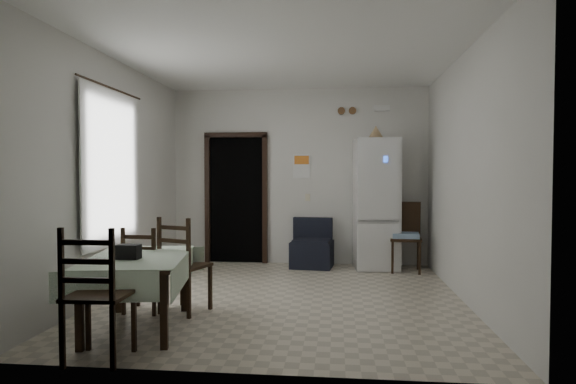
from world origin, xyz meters
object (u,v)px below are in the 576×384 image
(fridge, at_px, (376,204))
(dining_chair_far_left, at_px, (145,269))
(dining_chair_far_right, at_px, (185,264))
(dining_chair_near_head, at_px, (99,293))
(dining_table, at_px, (139,292))
(corner_chair, at_px, (406,237))
(navy_seat, at_px, (312,243))

(fridge, relative_size, dining_chair_far_left, 2.22)
(dining_chair_far_right, height_order, dining_chair_near_head, dining_chair_near_head)
(fridge, xyz_separation_m, dining_chair_far_left, (-2.67, -2.66, -0.56))
(dining_chair_far_left, height_order, dining_chair_far_right, dining_chair_far_right)
(fridge, height_order, dining_table, fridge)
(corner_chair, bearing_deg, dining_chair_far_right, -131.50)
(corner_chair, xyz_separation_m, dining_chair_far_left, (-3.10, -2.45, -0.07))
(corner_chair, xyz_separation_m, dining_chair_far_right, (-2.66, -2.43, -0.01))
(dining_chair_far_left, xyz_separation_m, dining_chair_far_right, (0.44, 0.01, 0.06))
(navy_seat, height_order, dining_chair_far_right, dining_chair_far_right)
(dining_chair_far_left, bearing_deg, navy_seat, -119.92)
(navy_seat, xyz_separation_m, dining_chair_far_right, (-1.23, -2.65, 0.13))
(navy_seat, xyz_separation_m, dining_table, (-1.49, -3.25, -0.04))
(corner_chair, relative_size, dining_chair_far_right, 1.02)
(corner_chair, distance_m, dining_table, 4.22)
(dining_chair_far_right, bearing_deg, dining_table, 85.71)
(dining_chair_far_left, bearing_deg, corner_chair, -139.64)
(dining_table, xyz_separation_m, dining_chair_far_right, (0.27, 0.60, 0.17))
(navy_seat, distance_m, dining_chair_far_right, 2.92)
(fridge, height_order, dining_chair_near_head, fridge)
(navy_seat, xyz_separation_m, dining_chair_far_left, (-1.66, -2.66, 0.07))
(dining_table, xyz_separation_m, dining_chair_near_head, (0.02, -0.79, 0.19))
(dining_chair_far_left, bearing_deg, dining_chair_far_right, -176.09)
(navy_seat, distance_m, dining_table, 3.57)
(dining_chair_far_right, bearing_deg, corner_chair, -117.85)
(dining_chair_far_right, relative_size, dining_chair_near_head, 0.96)
(fridge, relative_size, dining_table, 1.52)
(fridge, bearing_deg, dining_table, -132.96)
(navy_seat, height_order, dining_chair_far_left, dining_chair_far_left)
(navy_seat, relative_size, dining_chair_far_left, 0.84)
(fridge, xyz_separation_m, navy_seat, (-1.00, 0.00, -0.63))
(dining_table, bearing_deg, corner_chair, 36.26)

